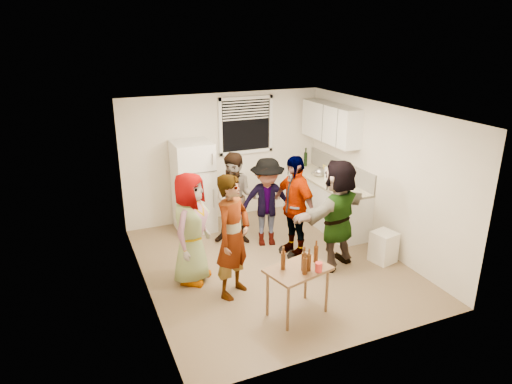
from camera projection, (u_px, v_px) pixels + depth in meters
name	position (u px, v px, depth m)	size (l,w,h in m)	color
room	(272.00, 264.00, 7.45)	(4.00, 4.50, 2.50)	silver
window	(246.00, 125.00, 8.91)	(1.12, 0.10, 1.06)	white
refrigerator	(193.00, 187.00, 8.52)	(0.70, 0.70, 1.70)	white
counter_lower	(326.00, 202.00, 8.93)	(0.60, 2.20, 0.86)	white
countertop	(327.00, 180.00, 8.78)	(0.64, 2.22, 0.04)	beige
backsplash	(340.00, 169.00, 8.81)	(0.03, 2.20, 0.36)	#BBB6AA
upper_cabinets	(330.00, 123.00, 8.64)	(0.34, 1.60, 0.70)	white
kettle	(319.00, 176.00, 8.94)	(0.25, 0.21, 0.21)	silver
paper_towel	(327.00, 180.00, 8.74)	(0.11, 0.11, 0.25)	white
wine_bottle	(305.00, 166.00, 9.62)	(0.07, 0.07, 0.29)	black
beer_bottle_counter	(330.00, 184.00, 8.51)	(0.06, 0.06, 0.24)	#47230C
blue_cup	(337.00, 192.00, 8.06)	(0.08, 0.08, 0.11)	#1C17BE
picture_frame	(326.00, 169.00, 9.19)	(0.02, 0.17, 0.14)	#F1D955
trash_bin	(383.00, 247.00, 7.47)	(0.35, 0.35, 0.52)	white
serving_table	(297.00, 313.00, 6.17)	(0.81, 0.54, 0.69)	brown
beer_bottle_table	(303.00, 270.00, 5.89)	(0.07, 0.07, 0.25)	#47230C
red_cup	(318.00, 271.00, 5.86)	(0.09, 0.09, 0.13)	red
guest_grey	(193.00, 279.00, 7.00)	(0.84, 1.71, 0.54)	gray
guest_stripe	(234.00, 293.00, 6.64)	(0.66, 1.80, 0.43)	#141933
guest_back_left	(237.00, 242.00, 8.23)	(0.80, 1.66, 0.63)	brown
guest_back_right	(267.00, 243.00, 8.17)	(1.02, 1.58, 0.59)	#44444A
guest_black	(293.00, 253.00, 7.83)	(1.01, 1.73, 0.42)	black
guest_orange	(334.00, 265.00, 7.44)	(1.65, 1.78, 0.53)	#C06847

